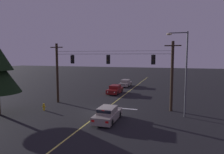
# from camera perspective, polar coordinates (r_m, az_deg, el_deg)

# --- Properties ---
(ground_plane) EXTENTS (180.00, 180.00, 0.00)m
(ground_plane) POSITION_cam_1_polar(r_m,az_deg,el_deg) (23.05, -2.78, -9.75)
(ground_plane) COLOR black
(lane_centre_stripe) EXTENTS (0.14, 60.00, 0.01)m
(lane_centre_stripe) POSITION_cam_1_polar(r_m,az_deg,el_deg) (31.15, 2.75, -5.61)
(lane_centre_stripe) COLOR #D1C64C
(lane_centre_stripe) RESTS_ON ground
(stop_bar_paint) EXTENTS (3.40, 0.36, 0.01)m
(stop_bar_paint) POSITION_cam_1_polar(r_m,az_deg,el_deg) (24.46, 3.17, -8.83)
(stop_bar_paint) COLOR silver
(stop_bar_paint) RESTS_ON ground
(signal_span_assembly) EXTENTS (16.51, 0.32, 7.87)m
(signal_span_assembly) POSITION_cam_1_polar(r_m,az_deg,el_deg) (24.85, -0.69, 0.98)
(signal_span_assembly) COLOR #2D2116
(signal_span_assembly) RESTS_ON ground
(traffic_light_leftmost) EXTENTS (0.48, 0.41, 1.22)m
(traffic_light_leftmost) POSITION_cam_1_polar(r_m,az_deg,el_deg) (26.76, -11.18, 4.93)
(traffic_light_leftmost) COLOR black
(traffic_light_left_inner) EXTENTS (0.48, 0.41, 1.22)m
(traffic_light_left_inner) POSITION_cam_1_polar(r_m,az_deg,el_deg) (24.81, -1.18, 4.97)
(traffic_light_left_inner) COLOR black
(traffic_light_centre) EXTENTS (0.48, 0.41, 1.22)m
(traffic_light_centre) POSITION_cam_1_polar(r_m,az_deg,el_deg) (23.66, 11.51, 4.81)
(traffic_light_centre) COLOR black
(car_waiting_near_lane) EXTENTS (1.80, 4.33, 1.39)m
(car_waiting_near_lane) POSITION_cam_1_polar(r_m,az_deg,el_deg) (19.76, -1.25, -10.47)
(car_waiting_near_lane) COLOR gray
(car_waiting_near_lane) RESTS_ON ground
(car_oncoming_lead) EXTENTS (1.80, 4.42, 1.39)m
(car_oncoming_lead) POSITION_cam_1_polar(r_m,az_deg,el_deg) (33.87, 0.84, -3.56)
(car_oncoming_lead) COLOR maroon
(car_oncoming_lead) RESTS_ON ground
(car_oncoming_trailing) EXTENTS (1.80, 4.42, 1.39)m
(car_oncoming_trailing) POSITION_cam_1_polar(r_m,az_deg,el_deg) (41.77, 3.80, -1.77)
(car_oncoming_trailing) COLOR gray
(car_oncoming_trailing) RESTS_ON ground
(street_lamp_corner) EXTENTS (2.11, 0.30, 8.65)m
(street_lamp_corner) POSITION_cam_1_polar(r_m,az_deg,el_deg) (21.58, 19.43, 2.73)
(street_lamp_corner) COLOR #4C4F54
(street_lamp_corner) RESTS_ON ground
(fire_hydrant) EXTENTS (0.44, 0.22, 0.84)m
(fire_hydrant) POSITION_cam_1_polar(r_m,az_deg,el_deg) (24.78, -18.63, -7.89)
(fire_hydrant) COLOR gold
(fire_hydrant) RESTS_ON ground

